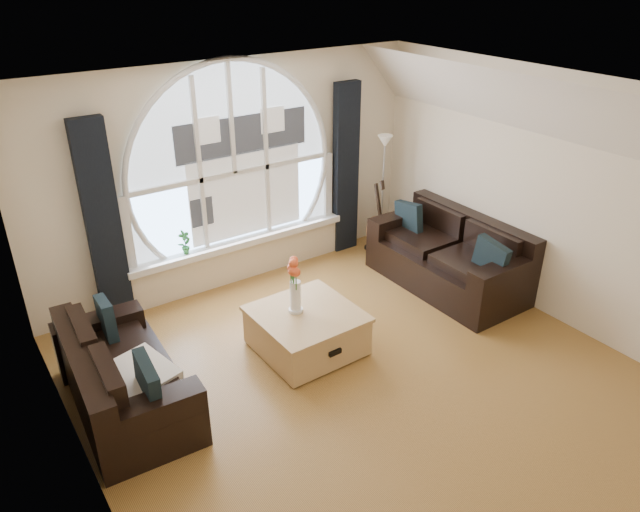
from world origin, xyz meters
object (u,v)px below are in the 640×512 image
at_px(sofa_right, 448,256).
at_px(guitar, 376,215).
at_px(floor_lamp, 382,193).
at_px(coffee_chest, 307,329).
at_px(sofa_left, 124,371).
at_px(potted_plant, 185,242).
at_px(vase_flowers, 295,278).

xyz_separation_m(sofa_right, guitar, (-0.12, 1.26, 0.13)).
bearing_deg(floor_lamp, coffee_chest, -146.24).
distance_m(sofa_left, potted_plant, 2.05).
distance_m(sofa_left, vase_flowers, 1.81).
xyz_separation_m(sofa_left, vase_flowers, (1.76, -0.09, 0.44)).
relative_size(sofa_right, floor_lamp, 1.23).
relative_size(coffee_chest, guitar, 0.95).
height_order(vase_flowers, potted_plant, vase_flowers).
height_order(coffee_chest, vase_flowers, vase_flowers).
xyz_separation_m(coffee_chest, floor_lamp, (2.22, 1.48, 0.55)).
height_order(guitar, potted_plant, guitar).
xyz_separation_m(sofa_right, coffee_chest, (-2.17, -0.16, -0.15)).
relative_size(coffee_chest, floor_lamp, 0.63).
xyz_separation_m(coffee_chest, potted_plant, (-0.55, 1.75, 0.45)).
bearing_deg(coffee_chest, guitar, 33.62).
height_order(vase_flowers, floor_lamp, floor_lamp).
relative_size(sofa_right, coffee_chest, 1.95).
height_order(sofa_left, coffee_chest, sofa_left).
bearing_deg(vase_flowers, coffee_chest, -47.17).
height_order(floor_lamp, guitar, floor_lamp).
distance_m(sofa_right, coffee_chest, 2.19).
xyz_separation_m(coffee_chest, guitar, (2.06, 1.42, 0.28)).
bearing_deg(sofa_right, guitar, 95.26).
xyz_separation_m(floor_lamp, potted_plant, (-2.77, 0.27, -0.10)).
xyz_separation_m(sofa_right, floor_lamp, (0.04, 1.33, 0.40)).
relative_size(sofa_left, vase_flowers, 2.43).
height_order(sofa_left, sofa_right, sofa_right).
bearing_deg(vase_flowers, sofa_left, 176.92).
height_order(coffee_chest, floor_lamp, floor_lamp).
relative_size(vase_flowers, floor_lamp, 0.44).
xyz_separation_m(vase_flowers, floor_lamp, (2.29, 1.40, -0.04)).
bearing_deg(sofa_right, potted_plant, 149.59).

